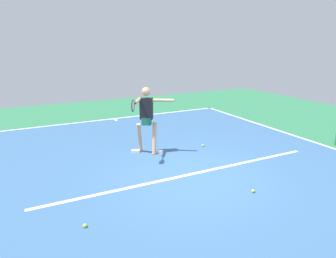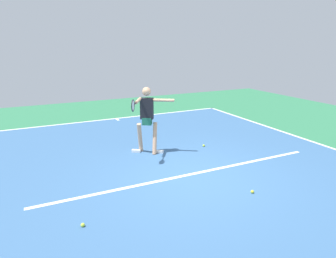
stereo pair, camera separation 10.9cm
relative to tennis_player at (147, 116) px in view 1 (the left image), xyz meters
name	(u,v)px [view 1 (the left image)]	position (x,y,z in m)	size (l,w,h in m)	color
ground_plane	(193,177)	(-0.34, 1.88, -1.05)	(20.69, 20.69, 0.00)	#2D754C
court_surface	(193,177)	(-0.34, 1.88, -1.05)	(9.26, 12.26, 0.00)	#38608E
court_line_baseline_near	(114,119)	(-0.34, -4.20, -1.05)	(9.26, 0.10, 0.01)	white
court_line_sideline_left	(328,147)	(-4.92, 1.88, -1.05)	(0.10, 12.26, 0.01)	white
court_line_service	(190,174)	(-0.34, 1.74, -1.05)	(6.94, 0.10, 0.01)	white
court_line_centre_mark	(116,120)	(-0.34, -4.00, -1.05)	(0.10, 0.30, 0.01)	white
tennis_player	(147,116)	(0.00, 0.00, 0.00)	(1.35, 1.10, 1.82)	tan
tennis_ball_centre_court	(253,191)	(-1.03, 3.06, -1.02)	(0.07, 0.07, 0.07)	yellow
tennis_ball_far_corner	(203,145)	(-1.67, 0.22, -1.02)	(0.07, 0.07, 0.07)	#CCE033
tennis_ball_near_service_line	(85,226)	(2.27, 2.76, -1.02)	(0.07, 0.07, 0.07)	#C6E53D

